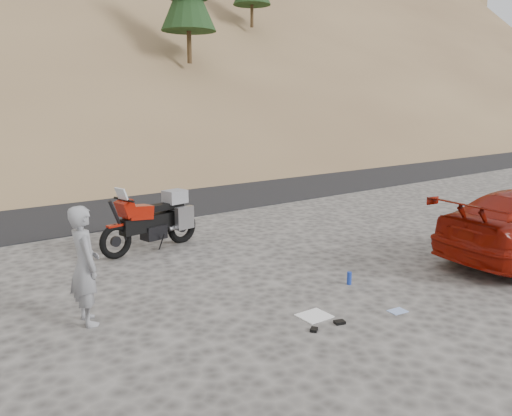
# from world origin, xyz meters

# --- Properties ---
(ground) EXTENTS (140.00, 140.00, 0.00)m
(ground) POSITION_xyz_m (0.00, 0.00, 0.00)
(ground) COLOR #42403D
(ground) RESTS_ON ground
(road) EXTENTS (120.00, 7.00, 0.05)m
(road) POSITION_xyz_m (0.00, 9.00, 0.00)
(road) COLOR black
(road) RESTS_ON ground
(motorcycle) EXTENTS (2.45, 0.95, 1.46)m
(motorcycle) POSITION_xyz_m (0.16, 3.29, 0.63)
(motorcycle) COLOR black
(motorcycle) RESTS_ON ground
(man) EXTENTS (0.45, 0.65, 1.72)m
(man) POSITION_xyz_m (-2.33, 0.44, 0.00)
(man) COLOR gray
(man) RESTS_ON ground
(gear_white_cloth) EXTENTS (0.46, 0.41, 0.01)m
(gear_white_cloth) POSITION_xyz_m (0.38, -1.39, 0.01)
(gear_white_cloth) COLOR white
(gear_white_cloth) RESTS_ON ground
(gear_bottle) EXTENTS (0.09, 0.09, 0.22)m
(gear_bottle) POSITION_xyz_m (1.81, -0.79, 0.11)
(gear_bottle) COLOR navy
(gear_bottle) RESTS_ON ground
(gear_glove_a) EXTENTS (0.18, 0.15, 0.04)m
(gear_glove_a) POSITION_xyz_m (0.49, -1.80, 0.02)
(gear_glove_a) COLOR black
(gear_glove_a) RESTS_ON ground
(gear_glove_b) EXTENTS (0.16, 0.15, 0.04)m
(gear_glove_b) POSITION_xyz_m (0.03, -1.75, 0.02)
(gear_glove_b) COLOR black
(gear_glove_b) RESTS_ON ground
(gear_blue_cloth) EXTENTS (0.30, 0.24, 0.01)m
(gear_blue_cloth) POSITION_xyz_m (1.51, -2.04, 0.01)
(gear_blue_cloth) COLOR #8EA7DC
(gear_blue_cloth) RESTS_ON ground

